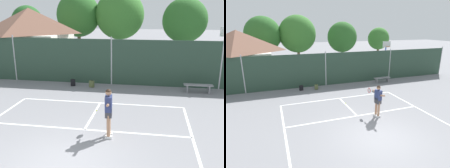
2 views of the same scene
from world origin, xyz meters
The scene contains 10 objects.
ground_plane centered at (0.00, 0.00, 0.00)m, with size 120.00×120.00×0.00m, color gray.
court_markings centered at (0.00, 0.65, 0.00)m, with size 8.30×11.10×0.01m.
chainlink_fence centered at (0.00, 9.00, 1.42)m, with size 26.09×0.09×2.99m.
clubhouse_building centered at (-7.12, 12.65, 2.45)m, with size 6.00×5.59×4.73m.
treeline_backdrop centered at (-0.27, 19.19, 3.84)m, with size 25.20×4.30×6.51m.
tennis_player centered at (1.04, 2.05, 1.11)m, with size 0.34×1.42×1.85m.
tennis_ball centered at (0.05, 4.41, 0.03)m, with size 0.07×0.07×0.07m, color #CCE033.
backpack_black centered at (-2.30, 8.23, 0.19)m, with size 0.31×0.29×0.46m.
backpack_olive centered at (-1.08, 8.11, 0.19)m, with size 0.32×0.31×0.46m.
courtside_bench centered at (5.15, 8.05, 0.36)m, with size 1.60×0.36×0.48m.
Camera 1 is at (2.51, -6.25, 4.49)m, focal length 40.43 mm.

